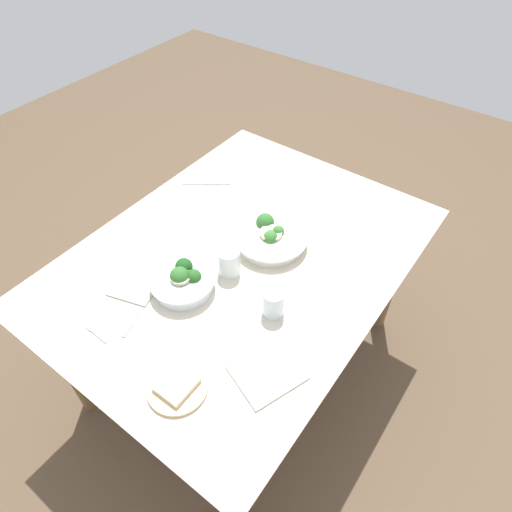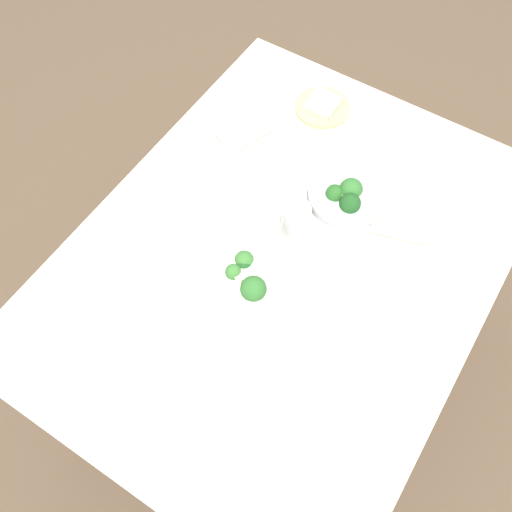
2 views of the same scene
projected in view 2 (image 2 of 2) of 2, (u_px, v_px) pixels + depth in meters
ground_plane at (276, 354)px, 2.18m from camera, size 6.00×6.00×0.00m
dining_table at (282, 274)px, 1.66m from camera, size 1.36×1.03×0.70m
broccoli_bowl_far at (244, 273)px, 1.51m from camera, size 0.27×0.27×0.08m
broccoli_bowl_near at (347, 197)px, 1.62m from camera, size 0.22×0.22×0.09m
bread_side_plate at (322, 106)px, 1.83m from camera, size 0.17×0.17×0.03m
water_glass_center at (296, 219)px, 1.57m from camera, size 0.08×0.08×0.10m
water_glass_side at (238, 171)px, 1.65m from camera, size 0.07×0.07×0.09m
fork_by_far_bowl at (389, 158)px, 1.74m from camera, size 0.10×0.04×0.00m
fork_by_near_bowl at (422, 149)px, 1.75m from camera, size 0.02×0.10×0.00m
table_knife_left at (367, 407)px, 1.36m from camera, size 0.13×0.17×0.00m
napkin_folded_upper at (242, 124)px, 1.80m from camera, size 0.23×0.22×0.01m
napkin_folded_lower at (403, 211)px, 1.64m from camera, size 0.23×0.20×0.01m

